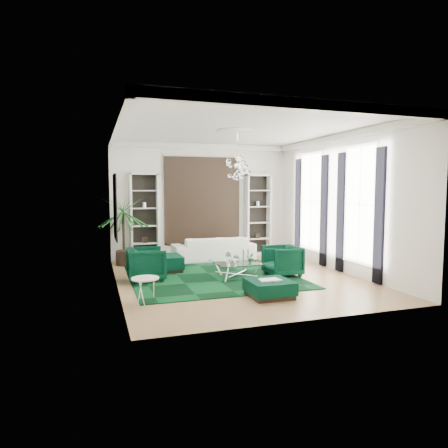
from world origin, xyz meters
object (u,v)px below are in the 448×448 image
object	(u,v)px
coffee_table	(236,269)
ottoman_side	(163,264)
armchair_left	(146,264)
side_table	(145,291)
armchair_right	(282,261)
palm	(123,221)
sofa	(213,248)
ottoman_front	(269,289)

from	to	relation	value
coffee_table	ottoman_side	world-z (taller)	ottoman_side
armchair_left	side_table	world-z (taller)	armchair_left
armchair_right	ottoman_side	size ratio (longest dim) A/B	0.89
armchair_right	palm	bearing A→B (deg)	-126.29
sofa	side_table	world-z (taller)	sofa
armchair_left	side_table	xyz separation A→B (m)	(-0.28, -2.11, -0.15)
armchair_left	ottoman_side	bearing A→B (deg)	-31.53
coffee_table	palm	xyz separation A→B (m)	(-2.66, 2.62, 1.12)
sofa	ottoman_front	xyz separation A→B (m)	(-0.13, -4.59, -0.20)
coffee_table	palm	distance (m)	3.90
ottoman_side	palm	distance (m)	1.96
palm	side_table	bearing A→B (deg)	-88.69
ottoman_side	palm	world-z (taller)	palm
side_table	palm	size ratio (longest dim) A/B	0.21
armchair_right	side_table	size ratio (longest dim) A/B	1.62
armchair_left	armchair_right	size ratio (longest dim) A/B	1.03
coffee_table	side_table	bearing A→B (deg)	-145.60
armchair_left	armchair_right	world-z (taller)	armchair_left
ottoman_side	side_table	world-z (taller)	side_table
armchair_right	side_table	distance (m)	4.07
sofa	ottoman_side	world-z (taller)	sofa
ottoman_side	armchair_left	bearing A→B (deg)	-121.53
armchair_right	coffee_table	xyz separation A→B (m)	(-1.21, 0.22, -0.20)
sofa	ottoman_front	world-z (taller)	sofa
ottoman_side	ottoman_front	size ratio (longest dim) A/B	1.10
sofa	ottoman_side	bearing A→B (deg)	34.45
palm	coffee_table	bearing A→B (deg)	-44.55
armchair_right	coffee_table	world-z (taller)	armchair_right
ottoman_front	side_table	size ratio (longest dim) A/B	1.65
sofa	palm	bearing A→B (deg)	-0.90
ottoman_front	side_table	world-z (taller)	side_table
coffee_table	ottoman_front	size ratio (longest dim) A/B	1.31
ottoman_front	palm	size ratio (longest dim) A/B	0.34
ottoman_front	palm	bearing A→B (deg)	119.97
ottoman_front	armchair_right	bearing A→B (deg)	56.45
coffee_table	ottoman_front	world-z (taller)	coffee_table
palm	armchair_left	bearing A→B (deg)	-80.40
ottoman_side	armchair_right	bearing A→B (deg)	-28.08
sofa	ottoman_front	size ratio (longest dim) A/B	2.90
armchair_left	side_table	bearing A→B (deg)	172.35
sofa	side_table	distance (m)	5.11
sofa	armchair_right	distance (m)	2.99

